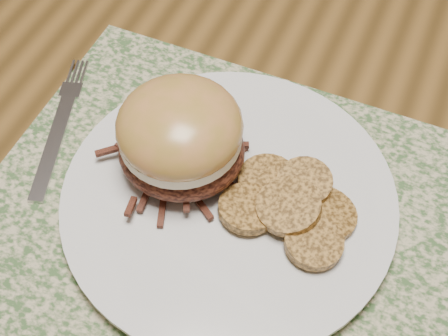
{
  "coord_description": "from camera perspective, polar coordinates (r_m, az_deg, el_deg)",
  "views": [
    {
      "loc": [
        -0.14,
        -0.38,
        1.2
      ],
      "look_at": [
        -0.25,
        -0.12,
        0.79
      ],
      "focal_mm": 50.0,
      "sensor_mm": 36.0,
      "label": 1
    }
  ],
  "objects": [
    {
      "name": "dinner_plate",
      "position": [
        0.52,
        0.45,
        -2.91
      ],
      "size": [
        0.26,
        0.26,
        0.02
      ],
      "primitive_type": "cylinder",
      "color": "silver",
      "rests_on": "placemat"
    },
    {
      "name": "placemat",
      "position": [
        0.52,
        2.37,
        -5.38
      ],
      "size": [
        0.45,
        0.33,
        0.0
      ],
      "primitive_type": "cube",
      "color": "#38572D",
      "rests_on": "dining_table"
    },
    {
      "name": "fork",
      "position": [
        0.59,
        -14.75,
        3.85
      ],
      "size": [
        0.06,
        0.16,
        0.0
      ],
      "rotation": [
        0.0,
        0.0,
        0.31
      ],
      "color": "#B3B4BB",
      "rests_on": "placemat"
    },
    {
      "name": "pork_sandwich",
      "position": [
        0.5,
        -4.0,
        2.89
      ],
      "size": [
        0.12,
        0.11,
        0.08
      ],
      "rotation": [
        0.0,
        0.0,
        0.15
      ],
      "color": "black",
      "rests_on": "dinner_plate"
    },
    {
      "name": "roasted_potatoes",
      "position": [
        0.5,
        6.17,
        -3.38
      ],
      "size": [
        0.13,
        0.1,
        0.03
      ],
      "color": "olive",
      "rests_on": "dinner_plate"
    }
  ]
}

